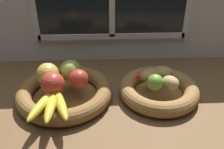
% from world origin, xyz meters
% --- Properties ---
extents(ground_plane, '(1.40, 0.90, 0.03)m').
position_xyz_m(ground_plane, '(0.00, 0.00, -0.01)').
color(ground_plane, brown).
extents(fruit_bowl_left, '(0.34, 0.34, 0.06)m').
position_xyz_m(fruit_bowl_left, '(-0.18, -0.01, 0.03)').
color(fruit_bowl_left, brown).
rests_on(fruit_bowl_left, ground_plane).
extents(fruit_bowl_right, '(0.29, 0.29, 0.06)m').
position_xyz_m(fruit_bowl_right, '(0.16, -0.01, 0.03)').
color(fruit_bowl_right, olive).
rests_on(fruit_bowl_right, ground_plane).
extents(apple_red_front, '(0.08, 0.08, 0.08)m').
position_xyz_m(apple_red_front, '(-0.21, -0.05, 0.09)').
color(apple_red_front, '#B73828').
rests_on(apple_red_front, fruit_bowl_left).
extents(apple_green_back, '(0.07, 0.07, 0.07)m').
position_xyz_m(apple_green_back, '(-0.16, 0.03, 0.09)').
color(apple_green_back, '#99B74C').
rests_on(apple_green_back, fruit_bowl_left).
extents(apple_golden_left, '(0.08, 0.08, 0.08)m').
position_xyz_m(apple_golden_left, '(-0.23, 0.01, 0.09)').
color(apple_golden_left, gold).
rests_on(apple_golden_left, fruit_bowl_left).
extents(apple_red_right, '(0.06, 0.06, 0.06)m').
position_xyz_m(apple_red_right, '(-0.13, -0.02, 0.09)').
color(apple_red_right, '#B73828').
rests_on(apple_red_right, fruit_bowl_left).
extents(banana_bunch_front, '(0.13, 0.18, 0.03)m').
position_xyz_m(banana_bunch_front, '(-0.20, -0.13, 0.07)').
color(banana_bunch_front, gold).
rests_on(banana_bunch_front, fruit_bowl_left).
extents(potato_oblong, '(0.09, 0.08, 0.04)m').
position_xyz_m(potato_oblong, '(0.12, 0.02, 0.08)').
color(potato_oblong, '#A38451').
rests_on(potato_oblong, fruit_bowl_right).
extents(potato_back, '(0.08, 0.06, 0.04)m').
position_xyz_m(potato_back, '(0.17, 0.03, 0.08)').
color(potato_back, '#A38451').
rests_on(potato_back, fruit_bowl_right).
extents(potato_small, '(0.08, 0.08, 0.04)m').
position_xyz_m(potato_small, '(0.19, -0.04, 0.08)').
color(potato_small, tan).
rests_on(potato_small, fruit_bowl_right).
extents(lime_near, '(0.06, 0.06, 0.06)m').
position_xyz_m(lime_near, '(0.13, -0.04, 0.08)').
color(lime_near, '#6B9E33').
rests_on(lime_near, fruit_bowl_right).
extents(chili_pepper, '(0.12, 0.08, 0.02)m').
position_xyz_m(chili_pepper, '(0.13, -0.01, 0.07)').
color(chili_pepper, red).
rests_on(chili_pepper, fruit_bowl_right).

